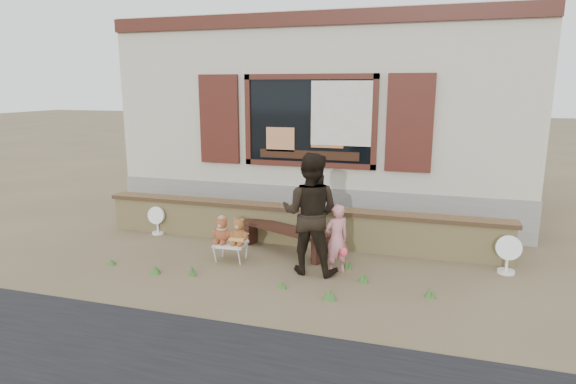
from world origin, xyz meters
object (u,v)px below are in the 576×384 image
(adult, at_px, (310,214))
(teddy_bear_left, at_px, (222,229))
(bench, at_px, (284,234))
(folding_chair, at_px, (231,245))
(child, at_px, (336,239))
(teddy_bear_right, at_px, (239,231))

(adult, bearing_deg, teddy_bear_left, -1.33)
(bench, height_order, adult, adult)
(folding_chair, distance_m, adult, 1.44)
(folding_chair, relative_size, child, 0.47)
(bench, height_order, folding_chair, bench)
(teddy_bear_left, bearing_deg, child, -3.85)
(folding_chair, height_order, child, child)
(folding_chair, height_order, teddy_bear_left, teddy_bear_left)
(folding_chair, bearing_deg, teddy_bear_left, -180.00)
(folding_chair, bearing_deg, adult, -6.71)
(teddy_bear_left, xyz_separation_m, child, (1.82, -0.03, 0.02))
(teddy_bear_left, height_order, teddy_bear_right, teddy_bear_right)
(bench, distance_m, folding_chair, 0.93)
(teddy_bear_left, bearing_deg, bench, 34.02)
(folding_chair, relative_size, adult, 0.28)
(bench, relative_size, child, 1.60)
(bench, distance_m, teddy_bear_left, 1.05)
(teddy_bear_right, relative_size, child, 0.41)
(adult, bearing_deg, folding_chair, -1.98)
(teddy_bear_right, bearing_deg, adult, -7.52)
(teddy_bear_left, bearing_deg, folding_chair, 0.00)
(teddy_bear_right, xyz_separation_m, adult, (1.16, -0.09, 0.39))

